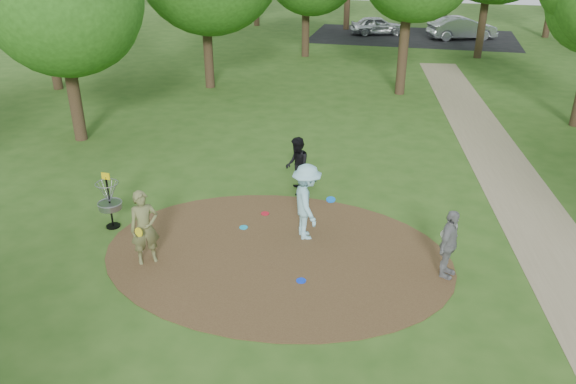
# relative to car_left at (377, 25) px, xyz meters

# --- Properties ---
(ground) EXTENTS (100.00, 100.00, 0.00)m
(ground) POSITION_rel_car_left_xyz_m (0.54, -30.27, -0.64)
(ground) COLOR #2D5119
(ground) RESTS_ON ground
(dirt_clearing) EXTENTS (8.40, 8.40, 0.02)m
(dirt_clearing) POSITION_rel_car_left_xyz_m (0.54, -30.27, -0.63)
(dirt_clearing) COLOR #47301C
(dirt_clearing) RESTS_ON ground
(footpath) EXTENTS (7.55, 39.89, 0.01)m
(footpath) POSITION_rel_car_left_xyz_m (7.04, -28.27, -0.63)
(footpath) COLOR #8C7A5B
(footpath) RESTS_ON ground
(parking_lot) EXTENTS (14.00, 8.00, 0.01)m
(parking_lot) POSITION_rel_car_left_xyz_m (2.54, -0.27, -0.63)
(parking_lot) COLOR black
(parking_lot) RESTS_ON ground
(player_observer_with_disc) EXTENTS (0.79, 0.75, 1.82)m
(player_observer_with_disc) POSITION_rel_car_left_xyz_m (-2.29, -31.30, 0.27)
(player_observer_with_disc) COLOR olive
(player_observer_with_disc) RESTS_ON ground
(player_throwing_with_disc) EXTENTS (1.33, 1.46, 1.97)m
(player_throwing_with_disc) POSITION_rel_car_left_xyz_m (1.06, -29.29, 0.35)
(player_throwing_with_disc) COLOR #98D6E3
(player_throwing_with_disc) RESTS_ON ground
(player_walking_with_disc) EXTENTS (0.85, 0.97, 1.70)m
(player_walking_with_disc) POSITION_rel_car_left_xyz_m (0.26, -26.80, 0.21)
(player_walking_with_disc) COLOR black
(player_walking_with_disc) RESTS_ON ground
(player_waiting_with_disc) EXTENTS (0.70, 1.04, 1.64)m
(player_waiting_with_disc) POSITION_rel_car_left_xyz_m (4.47, -30.25, 0.18)
(player_waiting_with_disc) COLOR gray
(player_waiting_with_disc) RESTS_ON ground
(disc_ground_cyan) EXTENTS (0.22, 0.22, 0.02)m
(disc_ground_cyan) POSITION_rel_car_left_xyz_m (-0.61, -29.25, -0.61)
(disc_ground_cyan) COLOR #1BAAD9
(disc_ground_cyan) RESTS_ON dirt_clearing
(disc_ground_blue) EXTENTS (0.22, 0.22, 0.02)m
(disc_ground_blue) POSITION_rel_car_left_xyz_m (1.37, -31.25, -0.61)
(disc_ground_blue) COLOR #0D36ED
(disc_ground_blue) RESTS_ON dirt_clearing
(disc_ground_red) EXTENTS (0.22, 0.22, 0.02)m
(disc_ground_red) POSITION_rel_car_left_xyz_m (-0.28, -28.37, -0.61)
(disc_ground_red) COLOR red
(disc_ground_red) RESTS_ON dirt_clearing
(car_left) EXTENTS (4.02, 2.57, 1.27)m
(car_left) POSITION_rel_car_left_xyz_m (0.00, 0.00, 0.00)
(car_left) COLOR #B6BBBE
(car_left) RESTS_ON ground
(car_right) EXTENTS (4.81, 3.14, 1.50)m
(car_right) POSITION_rel_car_left_xyz_m (5.80, -0.44, 0.11)
(car_right) COLOR #A3A6AB
(car_right) RESTS_ON ground
(disc_golf_basket) EXTENTS (0.63, 0.63, 1.54)m
(disc_golf_basket) POSITION_rel_car_left_xyz_m (-3.96, -29.97, 0.24)
(disc_golf_basket) COLOR black
(disc_golf_basket) RESTS_ON ground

